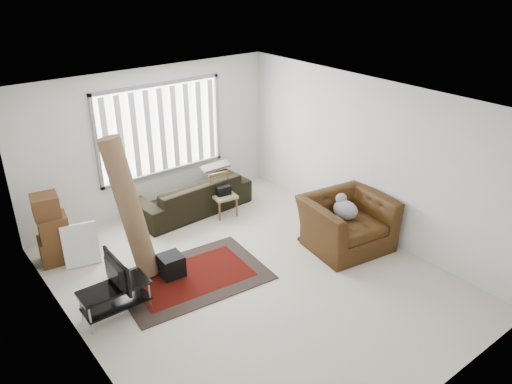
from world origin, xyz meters
TOP-DOWN VIEW (x-y plane):
  - room at (0.03, 0.51)m, footprint 6.00×6.02m
  - persian_rug at (-0.69, 0.56)m, footprint 2.31×1.65m
  - tv_stand at (-1.95, 0.44)m, footprint 0.92×0.42m
  - tv at (-1.95, 0.44)m, footprint 0.10×0.75m
  - subwoofer at (-0.91, 0.79)m, footprint 0.36×0.36m
  - moving_boxes at (-2.15, 2.29)m, footprint 0.53×0.50m
  - white_flatpack at (-1.85, 1.95)m, footprint 0.57×0.33m
  - rolled_rug at (-1.28, 1.21)m, footprint 0.68×0.80m
  - sofa at (0.48, 2.45)m, footprint 2.27×1.07m
  - side_chair at (0.86, 1.97)m, footprint 0.47×0.47m
  - armchair at (1.83, -0.22)m, footprint 1.50×1.36m

SIDE VIEW (x-z plane):
  - persian_rug at x=-0.69m, z-range 0.00..0.02m
  - subwoofer at x=-0.91m, z-range 0.02..0.36m
  - tv_stand at x=-1.95m, z-range 0.10..0.56m
  - white_flatpack at x=-1.85m, z-range 0.00..0.69m
  - sofa at x=0.48m, z-range 0.00..0.86m
  - side_chair at x=0.86m, z-range 0.04..0.83m
  - armchair at x=1.83m, z-range 0.00..1.00m
  - moving_boxes at x=-2.15m, z-range -0.04..1.11m
  - tv at x=-1.95m, z-range 0.46..0.89m
  - rolled_rug at x=-1.28m, z-range 0.00..2.20m
  - room at x=0.03m, z-range 0.40..3.11m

